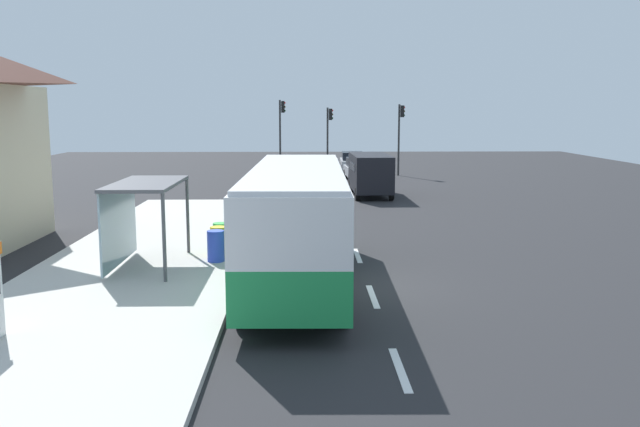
# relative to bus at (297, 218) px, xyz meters

# --- Properties ---
(ground_plane) EXTENTS (56.00, 92.00, 0.04)m
(ground_plane) POSITION_rel_bus_xyz_m (1.71, 13.56, -1.86)
(ground_plane) COLOR #262628
(sidewalk_platform) EXTENTS (6.20, 30.00, 0.18)m
(sidewalk_platform) POSITION_rel_bus_xyz_m (-4.69, 1.56, -1.75)
(sidewalk_platform) COLOR beige
(sidewalk_platform) RESTS_ON ground
(lane_stripe_seg_0) EXTENTS (0.16, 2.20, 0.01)m
(lane_stripe_seg_0) POSITION_rel_bus_xyz_m (1.96, -6.44, -1.84)
(lane_stripe_seg_0) COLOR silver
(lane_stripe_seg_0) RESTS_ON ground
(lane_stripe_seg_1) EXTENTS (0.16, 2.20, 0.01)m
(lane_stripe_seg_1) POSITION_rel_bus_xyz_m (1.96, -1.44, -1.84)
(lane_stripe_seg_1) COLOR silver
(lane_stripe_seg_1) RESTS_ON ground
(lane_stripe_seg_2) EXTENTS (0.16, 2.20, 0.01)m
(lane_stripe_seg_2) POSITION_rel_bus_xyz_m (1.96, 3.56, -1.84)
(lane_stripe_seg_2) COLOR silver
(lane_stripe_seg_2) RESTS_ON ground
(lane_stripe_seg_3) EXTENTS (0.16, 2.20, 0.01)m
(lane_stripe_seg_3) POSITION_rel_bus_xyz_m (1.96, 8.56, -1.84)
(lane_stripe_seg_3) COLOR silver
(lane_stripe_seg_3) RESTS_ON ground
(lane_stripe_seg_4) EXTENTS (0.16, 2.20, 0.01)m
(lane_stripe_seg_4) POSITION_rel_bus_xyz_m (1.96, 13.56, -1.84)
(lane_stripe_seg_4) COLOR silver
(lane_stripe_seg_4) RESTS_ON ground
(lane_stripe_seg_5) EXTENTS (0.16, 2.20, 0.01)m
(lane_stripe_seg_5) POSITION_rel_bus_xyz_m (1.96, 18.56, -1.84)
(lane_stripe_seg_5) COLOR silver
(lane_stripe_seg_5) RESTS_ON ground
(lane_stripe_seg_6) EXTENTS (0.16, 2.20, 0.01)m
(lane_stripe_seg_6) POSITION_rel_bus_xyz_m (1.96, 23.56, -1.84)
(lane_stripe_seg_6) COLOR silver
(lane_stripe_seg_6) RESTS_ON ground
(lane_stripe_seg_7) EXTENTS (0.16, 2.20, 0.01)m
(lane_stripe_seg_7) POSITION_rel_bus_xyz_m (1.96, 28.56, -1.84)
(lane_stripe_seg_7) COLOR silver
(lane_stripe_seg_7) RESTS_ON ground
(bus) EXTENTS (2.71, 11.05, 3.21)m
(bus) POSITION_rel_bus_xyz_m (0.00, 0.00, 0.00)
(bus) COLOR #1E8C47
(bus) RESTS_ON ground
(white_van) EXTENTS (2.10, 5.23, 2.30)m
(white_van) POSITION_rel_bus_xyz_m (3.91, 19.35, -0.50)
(white_van) COLOR black
(white_van) RESTS_ON ground
(sedan_near) EXTENTS (1.92, 4.44, 1.52)m
(sedan_near) POSITION_rel_bus_xyz_m (4.01, 34.53, -1.05)
(sedan_near) COLOR #B7B7BC
(sedan_near) RESTS_ON ground
(sedan_far) EXTENTS (2.00, 4.48, 1.52)m
(sedan_far) POSITION_rel_bus_xyz_m (4.01, 27.63, -1.05)
(sedan_far) COLOR #B7B7BC
(sedan_far) RESTS_ON ground
(recycling_bin_blue) EXTENTS (0.52, 0.52, 0.95)m
(recycling_bin_blue) POSITION_rel_bus_xyz_m (-2.49, 2.03, -1.19)
(recycling_bin_blue) COLOR blue
(recycling_bin_blue) RESTS_ON sidewalk_platform
(recycling_bin_yellow) EXTENTS (0.52, 0.52, 0.95)m
(recycling_bin_yellow) POSITION_rel_bus_xyz_m (-2.49, 2.73, -1.19)
(recycling_bin_yellow) COLOR yellow
(recycling_bin_yellow) RESTS_ON sidewalk_platform
(recycling_bin_green) EXTENTS (0.52, 0.52, 0.95)m
(recycling_bin_green) POSITION_rel_bus_xyz_m (-2.49, 3.43, -1.19)
(recycling_bin_green) COLOR green
(recycling_bin_green) RESTS_ON sidewalk_platform
(traffic_light_near_side) EXTENTS (0.49, 0.28, 5.13)m
(traffic_light_near_side) POSITION_rel_bus_xyz_m (7.21, 31.12, 1.56)
(traffic_light_near_side) COLOR #2D2D2D
(traffic_light_near_side) RESTS_ON ground
(traffic_light_far_side) EXTENTS (0.49, 0.28, 5.45)m
(traffic_light_far_side) POSITION_rel_bus_xyz_m (-1.39, 31.92, 1.75)
(traffic_light_far_side) COLOR #2D2D2D
(traffic_light_far_side) RESTS_ON ground
(traffic_light_median) EXTENTS (0.49, 0.28, 4.90)m
(traffic_light_median) POSITION_rel_bus_xyz_m (2.11, 32.72, 1.42)
(traffic_light_median) COLOR #2D2D2D
(traffic_light_median) RESTS_ON ground
(bus_shelter) EXTENTS (1.80, 4.00, 2.50)m
(bus_shelter) POSITION_rel_bus_xyz_m (-4.70, 1.45, 0.25)
(bus_shelter) COLOR #4C4C51
(bus_shelter) RESTS_ON sidewalk_platform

